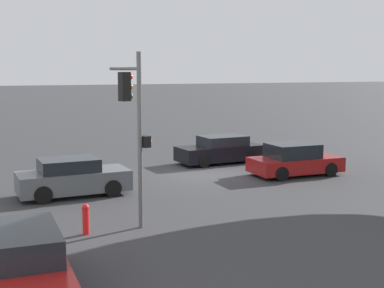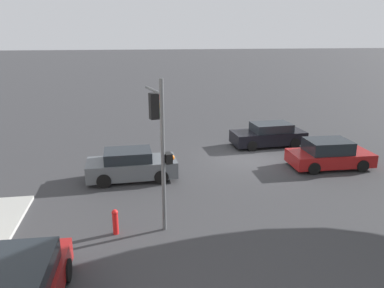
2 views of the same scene
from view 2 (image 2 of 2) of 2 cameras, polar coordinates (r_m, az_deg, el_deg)
name	(u,v)px [view 2 (image 2 of 2)]	position (r m, az deg, el deg)	size (l,w,h in m)	color
ground_plane	(248,158)	(21.12, 8.56, -2.18)	(300.00, 300.00, 0.00)	#333335
traffic_signal	(160,132)	(12.77, -4.91, 1.77)	(0.85, 1.88, 5.34)	#515456
crossing_car_0	(269,135)	(23.60, 11.61, 1.36)	(4.55, 2.12, 1.41)	black
crossing_car_1	(329,155)	(20.61, 20.17, -1.52)	(4.20, 2.09, 1.47)	maroon
crossing_car_2	(131,165)	(17.99, -9.26, -3.22)	(4.23, 1.98, 1.45)	#4C5156
fire_hydrant	(115,221)	(13.42, -11.61, -11.41)	(0.22, 0.22, 0.92)	red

